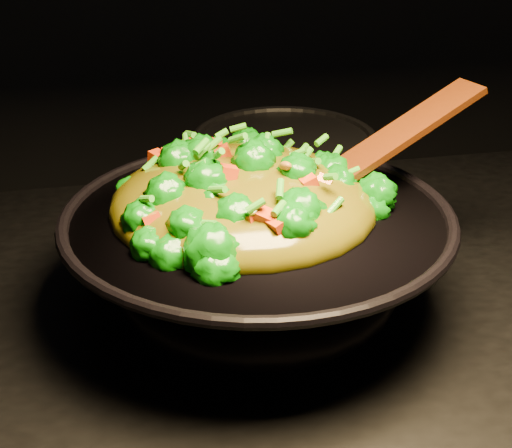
{
  "coord_description": "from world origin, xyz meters",
  "views": [
    {
      "loc": [
        -0.29,
        -0.77,
        1.42
      ],
      "look_at": [
        -0.12,
        0.04,
        1.01
      ],
      "focal_mm": 55.0,
      "sensor_mm": 36.0,
      "label": 1
    }
  ],
  "objects": [
    {
      "name": "stir_fry",
      "position": [
        -0.13,
        0.05,
        1.08
      ],
      "size": [
        0.42,
        0.42,
        0.11
      ],
      "primitive_type": null,
      "rotation": [
        0.0,
        0.0,
        0.43
      ],
      "color": "#0C6F07",
      "rests_on": "wok"
    },
    {
      "name": "wok",
      "position": [
        -0.12,
        0.03,
        0.96
      ],
      "size": [
        0.58,
        0.58,
        0.12
      ],
      "primitive_type": null,
      "rotation": [
        0.0,
        0.0,
        -0.38
      ],
      "color": "black",
      "rests_on": "stovetop"
    },
    {
      "name": "spatula",
      "position": [
        0.03,
        0.06,
        1.08
      ],
      "size": [
        0.3,
        0.14,
        0.13
      ],
      "primitive_type": "cube",
      "rotation": [
        0.0,
        -0.38,
        0.3
      ],
      "color": "black",
      "rests_on": "wok"
    },
    {
      "name": "back_pot",
      "position": [
        -0.03,
        0.24,
        0.97
      ],
      "size": [
        0.28,
        0.28,
        0.14
      ],
      "primitive_type": "cylinder",
      "rotation": [
        0.0,
        0.0,
        0.15
      ],
      "color": "black",
      "rests_on": "stovetop"
    }
  ]
}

